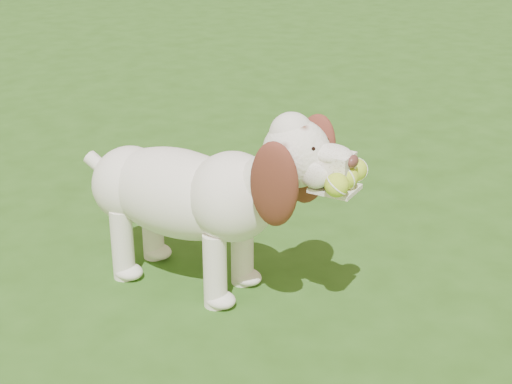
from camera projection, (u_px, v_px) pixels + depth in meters
ground at (236, 306)px, 2.91m from camera, size 80.00×80.00×0.00m
dog at (201, 190)px, 2.89m from camera, size 0.71×1.12×0.76m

